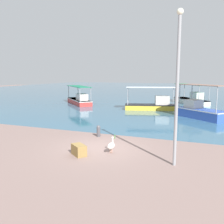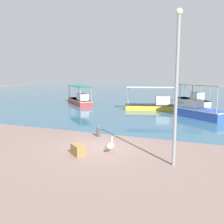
{
  "view_description": "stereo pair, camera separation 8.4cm",
  "coord_description": "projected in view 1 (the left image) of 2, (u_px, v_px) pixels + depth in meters",
  "views": [
    {
      "loc": [
        5.42,
        -11.89,
        3.98
      ],
      "look_at": [
        -1.47,
        5.48,
        1.1
      ],
      "focal_mm": 40.0,
      "sensor_mm": 36.0,
      "label": 1
    },
    {
      "loc": [
        5.49,
        -11.86,
        3.98
      ],
      "look_at": [
        -1.47,
        5.48,
        1.1
      ],
      "focal_mm": 40.0,
      "sensor_mm": 36.0,
      "label": 2
    }
  ],
  "objects": [
    {
      "name": "mooring_bollard",
      "position": [
        98.0,
        131.0,
        15.84
      ],
      "size": [
        0.24,
        0.24,
        0.73
      ],
      "color": "#47474C",
      "rests_on": "ground"
    },
    {
      "name": "lamp_post",
      "position": [
        177.0,
        82.0,
        10.4
      ],
      "size": [
        0.28,
        0.28,
        6.57
      ],
      "color": "gray",
      "rests_on": "ground"
    },
    {
      "name": "harbor_water",
      "position": [
        186.0,
        91.0,
        57.6
      ],
      "size": [
        110.0,
        90.0,
        0.0
      ],
      "primitive_type": "cube",
      "color": "#36627D",
      "rests_on": "ground"
    },
    {
      "name": "pelican",
      "position": [
        111.0,
        146.0,
        12.62
      ],
      "size": [
        0.34,
        0.81,
        0.8
      ],
      "color": "#E0997A",
      "rests_on": "ground"
    },
    {
      "name": "fishing_boat_near_left",
      "position": [
        201.0,
        111.0,
        22.45
      ],
      "size": [
        4.83,
        4.47,
        3.01
      ],
      "color": "#3255B7",
      "rests_on": "harbor_water"
    },
    {
      "name": "fishing_boat_center",
      "position": [
        153.0,
        104.0,
        27.64
      ],
      "size": [
        5.86,
        3.19,
        2.51
      ],
      "color": "gold",
      "rests_on": "harbor_water"
    },
    {
      "name": "ground",
      "position": [
        100.0,
        148.0,
        13.5
      ],
      "size": [
        120.0,
        120.0,
        0.0
      ],
      "primitive_type": "plane",
      "color": "gray"
    },
    {
      "name": "glass_bottle",
      "position": [
        115.0,
        137.0,
        15.46
      ],
      "size": [
        0.07,
        0.07,
        0.27
      ],
      "color": "#3F7F4C",
      "rests_on": "ground"
    },
    {
      "name": "fishing_boat_far_right",
      "position": [
        192.0,
        99.0,
        33.3
      ],
      "size": [
        5.13,
        6.31,
        2.56
      ],
      "color": "white",
      "rests_on": "harbor_water"
    },
    {
      "name": "fishing_boat_outer",
      "position": [
        80.0,
        100.0,
        32.71
      ],
      "size": [
        5.71,
        5.77,
        2.34
      ],
      "color": "#C03732",
      "rests_on": "harbor_water"
    },
    {
      "name": "cargo_crate",
      "position": [
        79.0,
        150.0,
        12.25
      ],
      "size": [
        0.98,
        0.91,
        0.53
      ],
      "primitive_type": "cube",
      "rotation": [
        0.0,
        0.0,
        5.63
      ],
      "color": "olive",
      "rests_on": "ground"
    }
  ]
}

